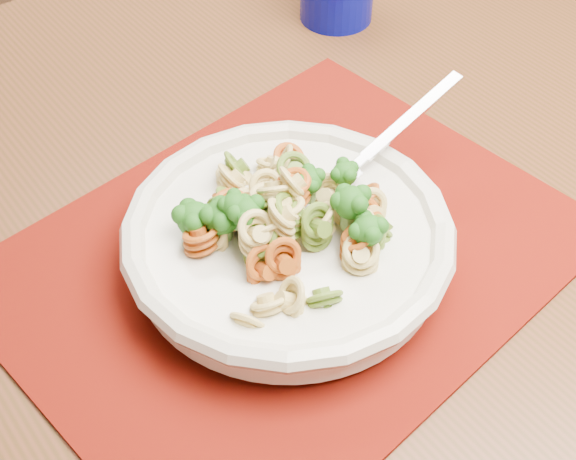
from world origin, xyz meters
name	(u,v)px	position (x,y,z in m)	size (l,w,h in m)	color
dining_table	(305,247)	(-0.21, -0.04, 0.64)	(1.61, 1.31, 0.74)	#542B17
placemat	(289,256)	(-0.26, -0.13, 0.74)	(0.45, 0.35, 0.00)	#621404
pasta_bowl	(288,239)	(-0.26, -0.14, 0.77)	(0.26, 0.26, 0.05)	beige
pasta_broccoli_heap	(288,225)	(-0.26, -0.14, 0.79)	(0.22, 0.22, 0.06)	#D6C369
fork	(343,177)	(-0.20, -0.10, 0.79)	(0.19, 0.02, 0.01)	silver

